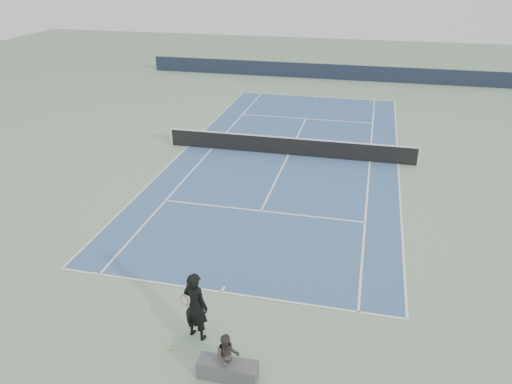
% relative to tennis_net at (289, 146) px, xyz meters
% --- Properties ---
extents(ground, '(80.00, 80.00, 0.00)m').
position_rel_tennis_net_xyz_m(ground, '(0.00, 0.00, -0.50)').
color(ground, gray).
extents(court_surface, '(10.97, 23.77, 0.01)m').
position_rel_tennis_net_xyz_m(court_surface, '(0.00, 0.00, -0.50)').
color(court_surface, '#3A5D8A').
rests_on(court_surface, ground).
extents(tennis_net, '(12.90, 0.10, 1.07)m').
position_rel_tennis_net_xyz_m(tennis_net, '(0.00, 0.00, 0.00)').
color(tennis_net, silver).
rests_on(tennis_net, ground).
extents(windscreen_far, '(30.00, 0.25, 1.20)m').
position_rel_tennis_net_xyz_m(windscreen_far, '(0.00, 17.88, 0.10)').
color(windscreen_far, black).
rests_on(windscreen_far, ground).
extents(tennis_player, '(0.90, 0.76, 2.02)m').
position_rel_tennis_net_xyz_m(tennis_player, '(-0.08, -13.88, 0.51)').
color(tennis_player, black).
rests_on(tennis_player, ground).
extents(tennis_ball, '(0.07, 0.07, 0.07)m').
position_rel_tennis_net_xyz_m(tennis_ball, '(-0.63, -14.53, -0.47)').
color(tennis_ball, yellow).
rests_on(tennis_ball, ground).
extents(spectator_bench, '(1.54, 0.98, 1.28)m').
position_rel_tennis_net_xyz_m(spectator_bench, '(1.13, -15.09, -0.05)').
color(spectator_bench, '#4E4D52').
rests_on(spectator_bench, ground).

